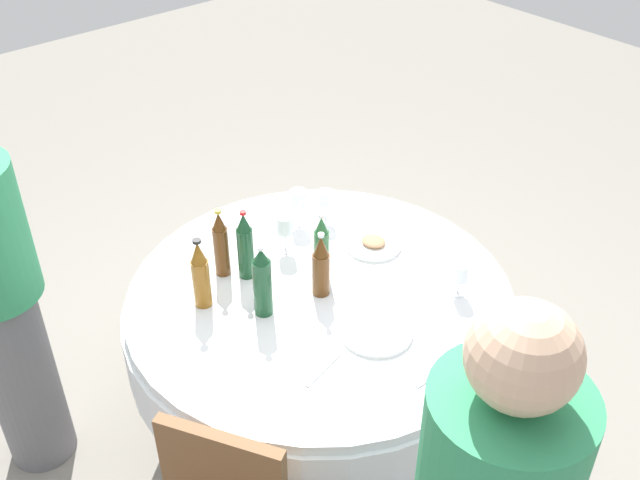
% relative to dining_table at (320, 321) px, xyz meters
% --- Properties ---
extents(ground_plane, '(10.00, 10.00, 0.00)m').
position_rel_dining_table_xyz_m(ground_plane, '(0.00, 0.00, -0.59)').
color(ground_plane, gray).
extents(dining_table, '(1.48, 1.48, 0.74)m').
position_rel_dining_table_xyz_m(dining_table, '(0.00, 0.00, 0.00)').
color(dining_table, white).
rests_on(dining_table, ground_plane).
extents(bottle_amber_west, '(0.06, 0.06, 0.29)m').
position_rel_dining_table_xyz_m(bottle_amber_west, '(0.23, 0.37, 0.28)').
color(bottle_amber_west, '#8C5619').
rests_on(bottle_amber_west, dining_table).
extents(bottle_green_left, '(0.06, 0.06, 0.28)m').
position_rel_dining_table_xyz_m(bottle_green_left, '(0.07, -0.07, 0.28)').
color(bottle_green_left, '#2D6B38').
rests_on(bottle_green_left, dining_table).
extents(bottle_dark_green_rear, '(0.07, 0.07, 0.29)m').
position_rel_dining_table_xyz_m(bottle_dark_green_rear, '(0.05, 0.23, 0.28)').
color(bottle_dark_green_rear, '#194728').
rests_on(bottle_dark_green_rear, dining_table).
extents(bottle_brown_east, '(0.07, 0.07, 0.27)m').
position_rel_dining_table_xyz_m(bottle_brown_east, '(-0.01, 0.00, 0.27)').
color(bottle_brown_east, '#593314').
rests_on(bottle_brown_east, dining_table).
extents(bottle_dark_green_outer, '(0.06, 0.06, 0.29)m').
position_rel_dining_table_xyz_m(bottle_dark_green_outer, '(0.26, 0.15, 0.28)').
color(bottle_dark_green_outer, '#194728').
rests_on(bottle_dark_green_outer, dining_table).
extents(bottle_brown_inner, '(0.06, 0.06, 0.29)m').
position_rel_dining_table_xyz_m(bottle_brown_inner, '(0.33, 0.21, 0.28)').
color(bottle_brown_inner, '#593314').
rests_on(bottle_brown_inner, dining_table).
extents(wine_glass_east, '(0.07, 0.07, 0.16)m').
position_rel_dining_table_xyz_m(wine_glass_east, '(0.40, -0.23, 0.26)').
color(wine_glass_east, white).
rests_on(wine_glass_east, dining_table).
extents(wine_glass_outer, '(0.07, 0.07, 0.16)m').
position_rel_dining_table_xyz_m(wine_glass_outer, '(0.29, -0.07, 0.26)').
color(wine_glass_outer, white).
rests_on(wine_glass_outer, dining_table).
extents(wine_glass_inner, '(0.06, 0.06, 0.13)m').
position_rel_dining_table_xyz_m(wine_glass_inner, '(-0.34, -0.38, 0.24)').
color(wine_glass_inner, white).
rests_on(wine_glass_inner, dining_table).
extents(wine_glass_far, '(0.06, 0.06, 0.14)m').
position_rel_dining_table_xyz_m(wine_glass_far, '(0.35, -0.33, 0.25)').
color(wine_glass_far, white).
rests_on(wine_glass_far, dining_table).
extents(plate_north, '(0.23, 0.23, 0.04)m').
position_rel_dining_table_xyz_m(plate_north, '(0.08, -0.35, 0.16)').
color(plate_north, white).
rests_on(plate_north, dining_table).
extents(plate_mid, '(0.25, 0.25, 0.02)m').
position_rel_dining_table_xyz_m(plate_mid, '(-0.30, -0.00, 0.15)').
color(plate_mid, white).
rests_on(plate_mid, dining_table).
extents(spoon_left, '(0.06, 0.18, 0.00)m').
position_rel_dining_table_xyz_m(spoon_left, '(-0.31, 0.26, 0.15)').
color(spoon_left, silver).
rests_on(spoon_left, dining_table).
extents(fork_rear, '(0.02, 0.18, 0.00)m').
position_rel_dining_table_xyz_m(fork_rear, '(-0.57, -0.01, 0.15)').
color(fork_rear, silver).
rests_on(fork_rear, dining_table).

